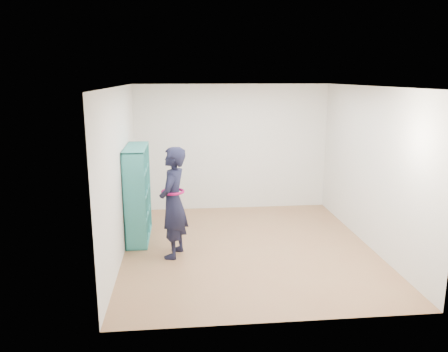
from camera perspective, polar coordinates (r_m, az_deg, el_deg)
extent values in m
plane|color=#956543|center=(7.29, 3.14, -9.30)|extent=(4.50, 4.50, 0.00)
plane|color=white|center=(6.75, 3.42, 11.60)|extent=(4.50, 4.50, 0.00)
cube|color=silver|center=(6.88, -13.41, 0.37)|extent=(0.02, 4.50, 2.60)
cube|color=silver|center=(7.48, 18.60, 1.03)|extent=(0.02, 4.50, 2.60)
cube|color=silver|center=(9.09, 1.06, 3.73)|extent=(4.00, 0.02, 2.60)
cube|color=silver|center=(4.77, 7.51, -4.96)|extent=(4.00, 0.02, 2.60)
cube|color=teal|center=(7.03, -11.64, -3.46)|extent=(0.35, 0.03, 1.61)
cube|color=teal|center=(8.17, -10.83, -1.13)|extent=(0.35, 0.03, 1.61)
cube|color=teal|center=(7.84, -10.95, -7.79)|extent=(0.35, 1.20, 0.03)
cube|color=teal|center=(7.43, -11.47, 3.68)|extent=(0.35, 1.20, 0.03)
cube|color=teal|center=(7.62, -12.43, -2.23)|extent=(0.03, 1.20, 1.61)
cube|color=teal|center=(7.41, -11.34, -2.59)|extent=(0.33, 0.03, 1.55)
cube|color=teal|center=(7.78, -11.08, -1.84)|extent=(0.33, 0.03, 1.55)
cube|color=teal|center=(7.71, -11.08, -5.00)|extent=(0.33, 1.15, 0.03)
cube|color=teal|center=(7.60, -11.21, -2.21)|extent=(0.33, 1.15, 0.03)
cube|color=teal|center=(7.51, -11.33, 0.66)|extent=(0.33, 1.15, 0.03)
cube|color=beige|center=(7.45, -11.07, -8.47)|extent=(0.22, 0.14, 0.06)
cube|color=black|center=(7.25, -11.19, -5.13)|extent=(0.18, 0.16, 0.23)
cube|color=maroon|center=(7.14, -11.33, -2.25)|extent=(0.18, 0.16, 0.20)
cube|color=silver|center=(7.11, -11.48, 0.42)|extent=(0.22, 0.14, 0.08)
cube|color=navy|center=(7.73, -10.81, -6.99)|extent=(0.18, 0.16, 0.22)
cube|color=brown|center=(7.61, -10.94, -4.19)|extent=(0.18, 0.16, 0.24)
cube|color=#BFB28C|center=(7.58, -11.08, -1.82)|extent=(0.22, 0.14, 0.08)
cube|color=#26594C|center=(7.42, -11.19, 1.52)|extent=(0.18, 0.16, 0.23)
cube|color=beige|center=(8.09, -10.59, -5.89)|extent=(0.18, 0.16, 0.28)
cube|color=black|center=(8.05, -10.72, -3.80)|extent=(0.22, 0.14, 0.08)
cube|color=maroon|center=(7.88, -10.82, -0.68)|extent=(0.18, 0.16, 0.23)
cube|color=silver|center=(7.79, -10.94, 2.27)|extent=(0.18, 0.16, 0.28)
imported|color=black|center=(6.73, -6.66, -3.48)|extent=(0.58, 0.72, 1.73)
torus|color=#9E0C4F|center=(6.68, -6.70, -2.04)|extent=(0.45, 0.45, 0.04)
cube|color=silver|center=(6.80, -7.57, -2.32)|extent=(0.02, 0.10, 0.13)
cube|color=black|center=(6.80, -7.57, -2.32)|extent=(0.02, 0.09, 0.12)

